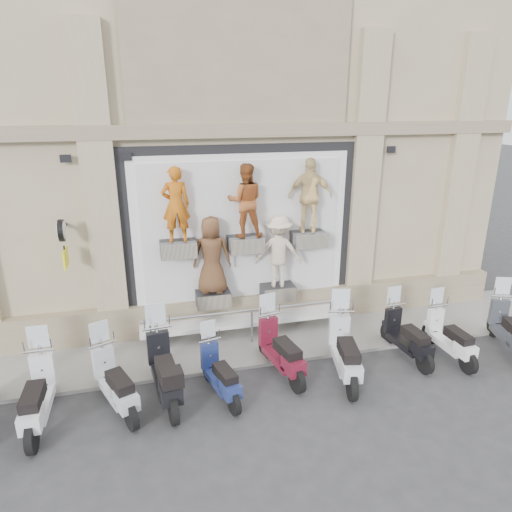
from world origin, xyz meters
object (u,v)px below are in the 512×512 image
object	(u,v)px
scooter_j	(511,320)
clock_sign_bracket	(63,237)
guard_rail	(252,327)
scooter_g	(346,341)
scooter_d	(164,359)
scooter_c	(114,373)
scooter_h	(408,328)
scooter_e	(220,365)
scooter_b	(36,384)
scooter_f	(281,340)
scooter_i	(451,328)

from	to	relation	value
scooter_j	clock_sign_bracket	bearing A→B (deg)	-174.45
guard_rail	scooter_g	xyz separation A→B (m)	(1.54, -1.75, 0.38)
scooter_d	guard_rail	bearing A→B (deg)	30.40
scooter_c	scooter_h	xyz separation A→B (m)	(6.20, 0.28, -0.03)
scooter_e	scooter_b	bearing A→B (deg)	166.47
scooter_f	scooter_i	xyz separation A→B (m)	(3.82, -0.31, -0.06)
scooter_c	scooter_g	world-z (taller)	scooter_g
scooter_c	scooter_e	distance (m)	1.94
scooter_d	scooter_g	xyz separation A→B (m)	(3.64, -0.17, -0.01)
scooter_d	scooter_i	distance (m)	6.22
scooter_c	scooter_f	world-z (taller)	scooter_f
guard_rail	scooter_c	xyz separation A→B (m)	(-3.00, -1.67, 0.31)
scooter_e	scooter_i	world-z (taller)	scooter_i
clock_sign_bracket	scooter_d	distance (m)	3.34
guard_rail	scooter_d	size ratio (longest dim) A/B	2.40
scooter_i	scooter_d	bearing A→B (deg)	177.77
scooter_c	scooter_h	world-z (taller)	scooter_c
scooter_f	scooter_h	xyz separation A→B (m)	(2.91, -0.07, -0.05)
scooter_c	scooter_j	xyz separation A→B (m)	(8.60, -0.04, 0.01)
scooter_e	scooter_f	world-z (taller)	scooter_f
scooter_c	scooter_h	distance (m)	6.21
scooter_b	scooter_g	world-z (taller)	scooter_g
scooter_f	scooter_i	world-z (taller)	scooter_f
scooter_e	scooter_f	xyz separation A→B (m)	(1.36, 0.44, 0.10)
scooter_f	scooter_g	distance (m)	1.32
scooter_f	scooter_e	bearing A→B (deg)	-172.29
guard_rail	scooter_g	size ratio (longest dim) A/B	2.43
scooter_h	scooter_i	world-z (taller)	scooter_h
scooter_g	scooter_c	bearing A→B (deg)	-168.17
guard_rail	scooter_d	distance (m)	2.65
scooter_c	scooter_d	bearing A→B (deg)	-15.95
guard_rail	scooter_i	world-z (taller)	scooter_i
scooter_g	scooter_i	bearing A→B (deg)	15.51
scooter_e	scooter_h	bearing A→B (deg)	-8.60
guard_rail	scooter_g	world-z (taller)	scooter_g
scooter_d	scooter_h	xyz separation A→B (m)	(5.30, 0.19, -0.12)
clock_sign_bracket	scooter_e	size ratio (longest dim) A/B	0.60
scooter_i	scooter_j	xyz separation A→B (m)	(1.48, -0.08, 0.06)
scooter_d	scooter_j	world-z (taller)	scooter_d
scooter_d	scooter_h	world-z (taller)	scooter_d
guard_rail	scooter_b	xyz separation A→B (m)	(-4.30, -1.76, 0.34)
scooter_h	scooter_i	distance (m)	0.95
scooter_b	scooter_d	xyz separation A→B (m)	(2.20, 0.19, 0.05)
scooter_e	scooter_i	bearing A→B (deg)	-12.14
scooter_e	scooter_g	xyz separation A→B (m)	(2.60, 0.01, 0.16)
clock_sign_bracket	scooter_b	xyz separation A→B (m)	(-0.40, -2.23, -2.00)
guard_rail	scooter_h	bearing A→B (deg)	-23.43
scooter_e	scooter_j	world-z (taller)	scooter_j
scooter_g	scooter_h	size ratio (longest dim) A/B	1.14
clock_sign_bracket	scooter_c	distance (m)	3.08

